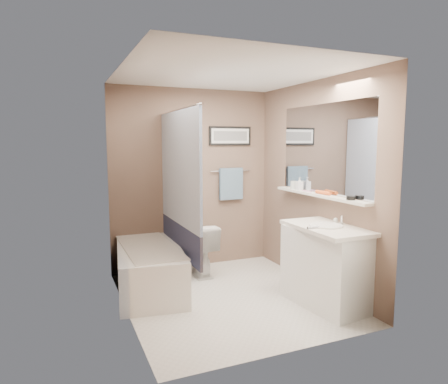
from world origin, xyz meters
name	(u,v)px	position (x,y,z in m)	size (l,w,h in m)	color
ground	(229,297)	(0.00, 0.00, 0.00)	(2.50, 2.50, 0.00)	silver
ceiling	(230,75)	(0.00, 0.00, 2.38)	(2.20, 2.50, 0.04)	silver
wall_back	(193,179)	(0.00, 1.23, 1.20)	(2.20, 0.04, 2.40)	brown
wall_front	(293,206)	(0.00, -1.23, 1.20)	(2.20, 0.04, 2.40)	brown
wall_left	(126,194)	(-1.08, 0.00, 1.20)	(0.04, 2.50, 2.40)	brown
wall_right	(314,185)	(1.08, 0.00, 1.20)	(0.04, 2.50, 2.40)	brown
tile_surround	(118,207)	(-1.09, 0.50, 1.00)	(0.02, 1.55, 2.00)	#BDA68F
curtain_rod	(179,110)	(-0.40, 0.50, 2.05)	(0.02, 0.02, 1.55)	silver
curtain_upper	(179,168)	(-0.40, 0.50, 1.40)	(0.03, 1.45, 1.28)	silver
curtain_lower	(180,239)	(-0.40, 0.50, 0.58)	(0.03, 1.45, 0.36)	#282D4C
mirror	(324,149)	(1.09, -0.15, 1.62)	(0.02, 1.60, 1.00)	silver
shelf	(318,195)	(1.04, -0.15, 1.10)	(0.12, 1.60, 0.03)	silver
towel_bar	(231,171)	(0.55, 1.22, 1.30)	(0.02, 0.02, 0.60)	silver
towel	(231,184)	(0.55, 1.20, 1.12)	(0.34, 0.05, 0.44)	#83A7BE
art_frame	(230,136)	(0.55, 1.23, 1.78)	(0.62, 0.03, 0.26)	black
art_mat	(231,136)	(0.55, 1.22, 1.78)	(0.56, 0.00, 0.20)	white
art_image	(231,136)	(0.55, 1.22, 1.78)	(0.50, 0.00, 0.13)	#595959
door	(349,225)	(0.55, -1.24, 1.00)	(0.80, 0.02, 2.00)	silver
door_handle	(313,227)	(0.22, -1.19, 1.00)	(0.02, 0.02, 0.10)	silver
bathtub	(149,268)	(-0.75, 0.59, 0.25)	(0.70, 1.50, 0.50)	white
tub_rim	(149,247)	(-0.75, 0.59, 0.50)	(0.56, 1.36, 0.02)	beige
toilet	(198,249)	(-0.05, 0.89, 0.33)	(0.37, 0.65, 0.67)	silver
vanity	(326,267)	(0.85, -0.57, 0.40)	(0.50, 0.90, 0.80)	white
countertop	(327,228)	(0.84, -0.57, 0.82)	(0.54, 0.96, 0.04)	white
sink_basin	(326,225)	(0.83, -0.57, 0.85)	(0.34, 0.34, 0.01)	white
faucet_spout	(342,220)	(1.03, -0.57, 0.89)	(0.02, 0.02, 0.10)	silver
faucet_knob	(336,220)	(1.03, -0.47, 0.87)	(0.05, 0.05, 0.05)	white
candle_bowl_near	(351,198)	(1.04, -0.69, 1.14)	(0.09, 0.09, 0.04)	black
hair_brush_front	(323,193)	(1.04, -0.23, 1.14)	(0.04, 0.04, 0.22)	#DD551F
pink_comb	(307,191)	(1.04, 0.08, 1.12)	(0.03, 0.16, 0.01)	#CA7BA0
glass_jar	(294,185)	(1.04, 0.36, 1.17)	(0.08, 0.08, 0.10)	silver
soap_bottle	(299,184)	(1.04, 0.24, 1.19)	(0.07, 0.07, 0.15)	#999999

